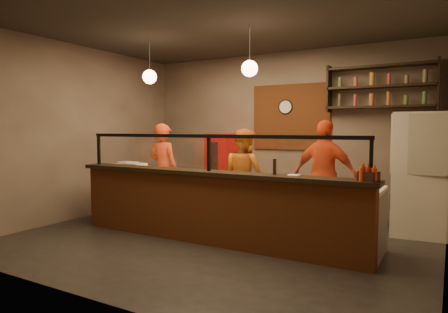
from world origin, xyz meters
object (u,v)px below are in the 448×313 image
Objects in this scene: cook_mid at (244,176)px; pepper_mill at (275,167)px; red_cooler at (226,171)px; pizza_dough at (259,180)px; cook_right at (325,175)px; fridge at (419,174)px; cook_left at (164,170)px; wall_clock at (286,107)px; condiment_caddy at (369,176)px.

cook_mid reaches higher than pepper_mill.
red_cooler reaches higher than pizza_dough.
fridge reaches higher than cook_right.
red_cooler is at bearing -111.59° from cook_left.
fridge is at bearing -145.41° from cook_mid.
wall_clock is at bearing -40.00° from cook_right.
pizza_dough is 0.74m from pepper_mill.
fridge reaches higher than red_cooler.
cook_left is 1.46m from red_cooler.
red_cooler is at bearing -24.31° from cook_mid.
pizza_dough is at bearing -78.63° from wall_clock.
red_cooler is 7.47× the size of pepper_mill.
condiment_caddy is 1.20m from pepper_mill.
cook_right is (1.14, -1.18, -1.19)m from wall_clock.
cook_left is 0.92× the size of fridge.
cook_right is 1.43m from fridge.
wall_clock reaches higher than fridge.
pepper_mill is at bearing -71.68° from wall_clock.
wall_clock reaches higher than pizza_dough.
wall_clock reaches higher than cook_mid.
cook_left reaches higher than pizza_dough.
cook_left is 1.60m from cook_mid.
wall_clock is at bearing 108.32° from pepper_mill.
cook_left is at bearing -173.68° from fridge.
pepper_mill is at bearing 176.92° from condiment_caddy.
cook_left is at bearing 163.61° from condiment_caddy.
fridge reaches higher than condiment_caddy.
pepper_mill is (0.46, -0.52, 0.26)m from pizza_dough.
wall_clock is 0.18× the size of cook_mid.
pizza_dough is 1.77m from condiment_caddy.
wall_clock is at bearing 158.17° from fridge.
cook_right is 1.88m from condiment_caddy.
red_cooler is (-3.71, 0.43, -0.18)m from fridge.
condiment_caddy is (3.92, -1.15, 0.23)m from cook_left.
cook_mid is 2.78m from condiment_caddy.
red_cooler is 3.19× the size of pizza_dough.
pepper_mill is at bearing -30.74° from red_cooler.
red_cooler is at bearing -14.35° from cook_right.
cook_left is 2.33m from pizza_dough.
fridge is 9.44× the size of condiment_caddy.
fridge is 2.09m from condiment_caddy.
condiment_caddy is (3.31, -2.48, 0.34)m from red_cooler.
cook_right is at bearing -2.22° from red_cooler.
cook_right reaches higher than pizza_dough.
fridge is at bearing 51.15° from pepper_mill.
fridge is 2.56m from pepper_mill.
red_cooler is 4.15m from condiment_caddy.
wall_clock reaches higher than cook_left.
cook_left reaches higher than cook_mid.
cook_mid is at bearing -166.00° from cook_left.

